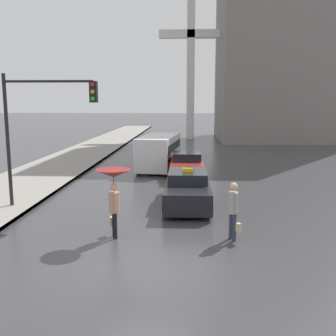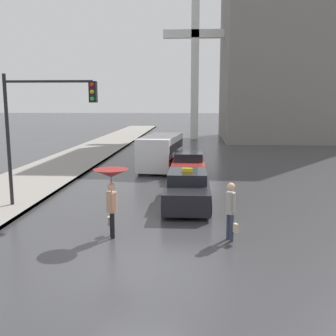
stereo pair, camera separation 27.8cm
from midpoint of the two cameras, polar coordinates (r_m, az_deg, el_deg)
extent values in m
plane|color=#38383A|center=(10.51, -4.76, -14.31)|extent=(300.00, 300.00, 0.00)
cube|color=black|center=(16.35, 2.36, -3.47)|extent=(1.80, 4.77, 0.81)
cube|color=black|center=(16.46, 2.38, -1.17)|extent=(1.58, 2.14, 0.44)
cylinder|color=black|center=(15.01, 5.61, -5.76)|extent=(0.20, 0.60, 0.60)
cylinder|color=black|center=(15.01, -0.95, -5.71)|extent=(0.20, 0.60, 0.60)
cylinder|color=black|center=(17.87, 5.13, -3.27)|extent=(0.20, 0.60, 0.60)
cylinder|color=black|center=(17.88, -0.36, -3.23)|extent=(0.20, 0.60, 0.60)
cube|color=yellow|center=(16.17, 2.38, -0.29)|extent=(0.44, 0.16, 0.16)
cube|color=maroon|center=(22.43, 2.39, 0.06)|extent=(1.80, 4.19, 0.80)
cube|color=black|center=(22.54, 2.40, 1.72)|extent=(1.58, 1.88, 0.45)
cylinder|color=black|center=(21.21, 4.68, -1.24)|extent=(0.20, 0.60, 0.60)
cylinder|color=black|center=(21.22, 0.06, -1.20)|extent=(0.20, 0.60, 0.60)
cylinder|color=black|center=(23.76, 4.46, -0.07)|extent=(0.20, 0.60, 0.60)
cylinder|color=black|center=(23.77, 0.34, -0.04)|extent=(0.20, 0.60, 0.60)
cube|color=silver|center=(25.26, -1.60, 2.47)|extent=(2.64, 5.94, 1.97)
cube|color=black|center=(25.22, -1.61, 3.25)|extent=(2.61, 5.48, 0.51)
cube|color=red|center=(25.29, -1.60, 1.90)|extent=(2.64, 5.71, 0.14)
cylinder|color=black|center=(23.54, -0.10, -0.10)|extent=(0.27, 0.65, 0.63)
cylinder|color=black|center=(23.91, -4.60, 0.02)|extent=(0.27, 0.65, 0.63)
cylinder|color=black|center=(26.90, 1.08, 1.11)|extent=(0.27, 0.65, 0.63)
cylinder|color=black|center=(27.23, -2.89, 1.20)|extent=(0.27, 0.65, 0.63)
cylinder|color=black|center=(12.56, -8.29, -8.33)|extent=(0.15, 0.15, 0.82)
cylinder|color=black|center=(12.77, -8.45, -8.04)|extent=(0.15, 0.15, 0.82)
cylinder|color=tan|center=(12.46, -8.45, -4.95)|extent=(0.43, 0.43, 0.65)
sphere|color=tan|center=(12.35, -8.51, -2.72)|extent=(0.24, 0.24, 0.24)
cylinder|color=tan|center=(12.25, -8.31, -4.96)|extent=(0.09, 0.09, 0.55)
cylinder|color=tan|center=(12.65, -8.60, -4.51)|extent=(0.09, 0.09, 0.55)
cone|color=maroon|center=(12.27, -8.56, -0.78)|extent=(1.10, 1.10, 0.25)
cylinder|color=black|center=(12.34, -8.52, -2.37)|extent=(0.02, 0.02, 0.69)
cube|color=#BFB28C|center=(12.92, -8.80, -7.65)|extent=(0.16, 0.20, 0.28)
cylinder|color=#2D3347|center=(12.55, 8.47, -8.28)|extent=(0.16, 0.16, 0.85)
cylinder|color=#2D3347|center=(12.37, 8.97, -8.56)|extent=(0.16, 0.16, 0.85)
cylinder|color=gray|center=(12.25, 8.81, -5.02)|extent=(0.38, 0.38, 0.67)
sphere|color=#DBAD89|center=(12.13, 8.87, -2.68)|extent=(0.25, 0.25, 0.25)
cylinder|color=gray|center=(12.39, 8.40, -4.60)|extent=(0.09, 0.09, 0.57)
cylinder|color=gray|center=(12.08, 9.25, -4.99)|extent=(0.09, 0.09, 0.57)
cube|color=#BFB28C|center=(12.25, 9.55, -8.54)|extent=(0.16, 0.20, 0.28)
cylinder|color=black|center=(16.73, -22.66, 3.38)|extent=(0.14, 0.14, 5.33)
cylinder|color=black|center=(16.01, -17.47, 11.92)|extent=(3.46, 0.10, 0.10)
cube|color=black|center=(15.50, -11.26, 10.78)|extent=(0.28, 0.28, 0.80)
sphere|color=red|center=(15.35, -11.44, 11.76)|extent=(0.16, 0.16, 0.16)
sphere|color=orange|center=(15.34, -11.41, 10.79)|extent=(0.16, 0.16, 0.16)
sphere|color=green|center=(15.34, -11.38, 9.82)|extent=(0.16, 0.16, 0.16)
cube|color=gray|center=(48.40, 16.08, 18.80)|extent=(13.89, 13.23, 24.72)
cube|color=white|center=(46.89, 3.14, 14.44)|extent=(0.90, 0.90, 16.59)
cube|color=white|center=(47.34, 3.18, 18.85)|extent=(7.30, 0.90, 0.90)
camera|label=1|loc=(0.14, -90.46, -0.08)|focal=42.00mm
camera|label=2|loc=(0.14, 89.54, 0.08)|focal=42.00mm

